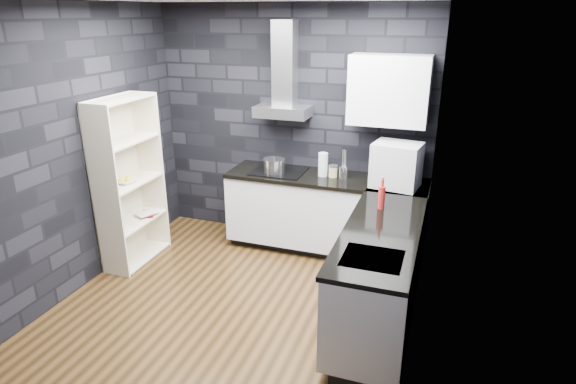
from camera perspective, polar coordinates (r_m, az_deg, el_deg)
The scene contains 27 objects.
ground at distance 4.74m, azimuth -5.93°, elevation -12.75°, with size 3.20×3.20×0.00m, color #493016.
wall_back at distance 5.61m, azimuth 0.54°, elevation 7.76°, with size 3.20×0.05×2.70m, color black.
wall_front at distance 2.89m, azimuth -20.56°, elevation -6.38°, with size 3.20×0.05×2.70m, color black.
wall_left at distance 5.06m, azimuth -23.55°, elevation 4.59°, with size 0.05×3.20×2.70m, color black.
wall_right at distance 3.78m, azimuth 16.27°, elevation 0.49°, with size 0.05×3.20×2.70m, color black.
toekick_back at distance 5.66m, azimuth 4.40°, elevation -6.20°, with size 2.18×0.50×0.10m, color black.
toekick_right at distance 4.48m, azimuth 10.92°, elevation -14.46°, with size 0.50×1.78×0.10m, color black.
counter_back_cab at distance 5.45m, azimuth 4.41°, elevation -2.33°, with size 2.20×0.60×0.76m, color silver.
counter_right_cab at distance 4.26m, azimuth 10.77°, elevation -9.63°, with size 0.60×1.80×0.76m, color silver.
counter_back_top at distance 5.30m, azimuth 4.50°, elevation 1.61°, with size 2.20×0.62×0.04m, color black.
counter_right_top at distance 4.07m, azimuth 11.00°, elevation -4.73°, with size 0.62×1.80×0.04m, color black.
counter_corner_top at distance 5.18m, azimuth 13.12°, elevation 0.68°, with size 0.62×0.62×0.04m, color black.
hood_body at distance 5.41m, azimuth -0.63°, elevation 9.53°, with size 0.60×0.34×0.12m, color #AAA9AE.
hood_chimney at distance 5.40m, azimuth -0.40°, elevation 14.99°, with size 0.24×0.20×0.90m, color #AAA9AE.
upper_cabinet at distance 5.09m, azimuth 11.90°, elevation 11.72°, with size 0.80×0.35×0.70m, color white.
cooktop at distance 5.45m, azimuth -1.06°, elevation 2.52°, with size 0.58×0.50×0.01m, color black.
sink_rim at distance 3.62m, azimuth 9.97°, elevation -7.78°, with size 0.44×0.40×0.01m, color #AAA9AE.
pot at distance 5.38m, azimuth -1.65°, elevation 3.09°, with size 0.23×0.23×0.14m, color silver.
glass_vase at distance 5.28m, azimuth 4.17°, elevation 3.27°, with size 0.11×0.11×0.26m, color silver.
storage_jar at distance 5.28m, azimuth 5.36°, elevation 2.41°, with size 0.10×0.10×0.12m, color tan.
utensil_crock at distance 5.24m, azimuth 6.59°, elevation 2.30°, with size 0.10×0.10×0.13m, color silver.
appliance_garage at distance 5.04m, azimuth 12.73°, elevation 3.08°, with size 0.47×0.36×0.47m, color silver.
red_bottle at distance 4.46m, azimuth 11.03°, elevation -0.66°, with size 0.06×0.06×0.21m, color red.
bookshelf at distance 5.36m, azimuth -18.29°, elevation 1.07°, with size 0.34×0.80×1.80m, color beige.
fruit_bowl at distance 5.31m, azimuth -18.65°, elevation 1.27°, with size 0.21×0.21×0.05m, color white.
book_red at distance 5.59m, azimuth -17.08°, elevation -1.61°, with size 0.15×0.02×0.20m, color maroon.
book_second at distance 5.63m, azimuth -16.94°, elevation -1.20°, with size 0.17×0.02×0.23m, color #B2B2B2.
Camera 1 is at (1.73, -3.57, 2.59)m, focal length 30.00 mm.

